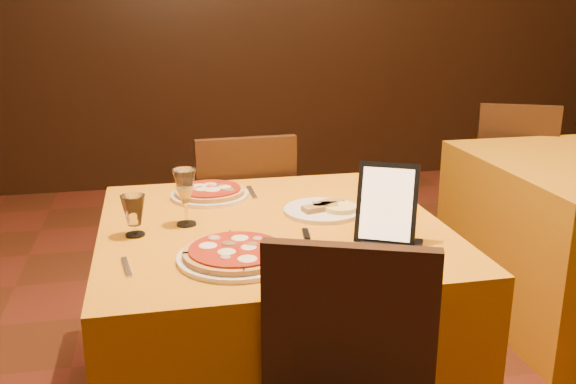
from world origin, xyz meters
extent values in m
cube|color=black|center=(0.00, 3.50, 1.40)|extent=(6.00, 0.01, 2.80)
cube|color=orange|center=(-0.38, 0.37, 0.38)|extent=(1.10, 1.10, 0.75)
cylinder|color=white|center=(-0.53, 0.09, 0.76)|extent=(0.34, 0.34, 0.01)
cylinder|color=#AD4C23|center=(-0.53, 0.09, 0.77)|extent=(0.30, 0.30, 0.02)
cylinder|color=white|center=(-0.55, 0.70, 0.76)|extent=(0.29, 0.29, 0.01)
cylinder|color=#AD4C23|center=(-0.55, 0.70, 0.77)|extent=(0.26, 0.26, 0.02)
cylinder|color=white|center=(-0.18, 0.44, 0.76)|extent=(0.27, 0.27, 0.01)
cylinder|color=olive|center=(-0.18, 0.44, 0.77)|extent=(0.16, 0.16, 0.02)
cube|color=black|center=(-0.07, 0.14, 0.87)|extent=(0.20, 0.17, 0.23)
cube|color=#B0B1B7|center=(-0.31, 0.14, 0.75)|extent=(0.05, 0.24, 0.01)
cube|color=#B5B3BB|center=(-0.83, 0.09, 0.75)|extent=(0.04, 0.14, 0.01)
cube|color=#A8A6AD|center=(-0.39, 0.72, 0.75)|extent=(0.02, 0.16, 0.01)
camera|label=1|loc=(-0.74, -1.58, 1.45)|focal=40.00mm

